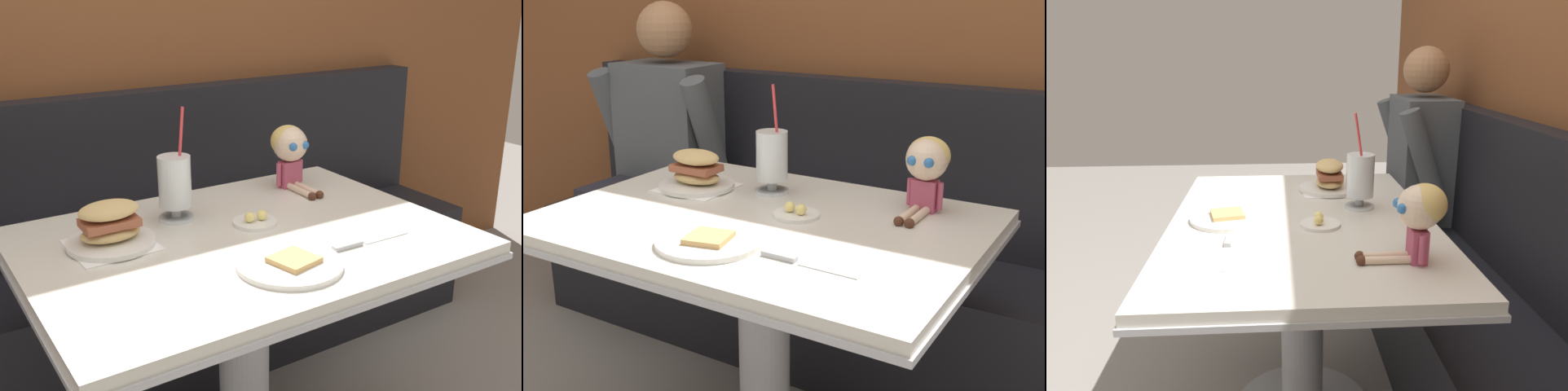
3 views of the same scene
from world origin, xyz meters
TOP-DOWN VIEW (x-y plane):
  - wood_panel_wall at (0.00, 1.05)m, footprint 4.40×0.08m
  - booth_bench at (0.00, 0.81)m, footprint 2.60×0.48m
  - diner_table at (0.00, 0.18)m, footprint 1.11×0.81m
  - toast_plate at (-0.01, -0.04)m, footprint 0.25×0.25m
  - milkshake_glass at (-0.10, 0.38)m, footprint 0.10×0.10m
  - sandwich_plate at (-0.31, 0.30)m, footprint 0.22×0.22m
  - butter_saucer at (0.07, 0.23)m, footprint 0.12×0.12m
  - butter_knife at (0.21, -0.03)m, footprint 0.24×0.02m
  - seated_doll at (0.33, 0.45)m, footprint 0.11×0.22m
  - diner_patron at (-0.84, 0.76)m, footprint 0.55×0.48m

SIDE VIEW (x-z plane):
  - booth_bench at x=0.00m, z-range -0.17..0.83m
  - diner_table at x=0.00m, z-range 0.17..0.91m
  - diner_patron at x=-0.84m, z-range 0.34..1.15m
  - butter_knife at x=0.21m, z-range 0.74..0.75m
  - toast_plate at x=-0.01m, z-range 0.74..0.76m
  - butter_saucer at x=0.07m, z-range 0.73..0.77m
  - sandwich_plate at x=-0.31m, z-range 0.73..0.84m
  - milkshake_glass at x=-0.10m, z-range 0.68..1.00m
  - seated_doll at x=0.33m, z-range 0.77..0.97m
  - wood_panel_wall at x=0.00m, z-range 0.00..2.40m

